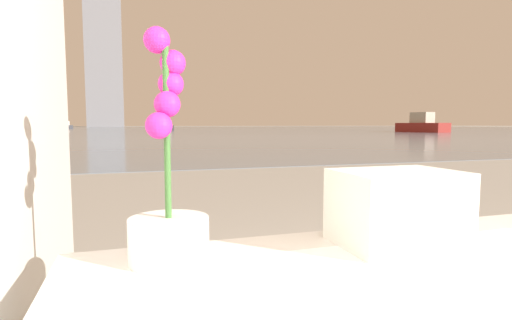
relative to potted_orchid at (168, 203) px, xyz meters
The scene contains 7 objects.
potted_orchid is the anchor object (origin of this frame).
towel_stack 0.48m from the potted_orchid, ahead, with size 0.25×0.19×0.16m.
harbor_water 61.05m from the potted_orchid, 89.44° to the left, with size 180.00×110.00×0.01m.
harbor_boat_0 51.34m from the potted_orchid, 85.06° to the left, with size 1.30×3.53×1.31m.
harbor_boat_1 40.72m from the potted_orchid, 49.40° to the left, with size 2.54×5.26×1.89m.
harbor_boat_3 72.35m from the potted_orchid, 98.15° to the left, with size 2.56×3.46×1.24m.
skyline_tower_2 119.37m from the potted_orchid, 93.10° to the left, with size 9.34×8.45×46.41m.
Camera 1 is at (-0.66, 0.20, 0.79)m, focal length 28.00 mm.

